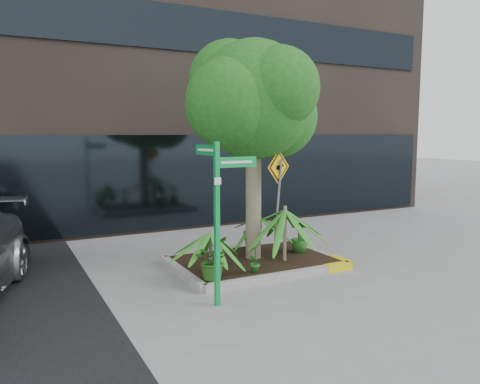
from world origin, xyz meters
name	(u,v)px	position (x,y,z in m)	size (l,w,h in m)	color
ground	(253,271)	(0.00, 0.00, 0.00)	(80.00, 80.00, 0.00)	gray
planter	(256,261)	(0.23, 0.27, 0.10)	(3.35, 2.36, 0.15)	#9E9E99
tree	(253,100)	(0.23, 0.42, 3.40)	(3.10, 2.75, 4.65)	gray
palm_front	(285,210)	(0.69, -0.08, 1.20)	(1.27, 1.27, 1.41)	gray
palm_left	(211,233)	(-0.96, -0.08, 0.89)	(0.89, 0.89, 0.99)	gray
palm_back	(257,217)	(0.53, 0.76, 0.92)	(0.93, 0.93, 1.03)	gray
shrub_a	(211,259)	(-1.15, -0.55, 0.51)	(0.65, 0.65, 0.73)	#224F16
shrub_b	(300,237)	(1.36, 0.34, 0.49)	(0.39, 0.39, 0.69)	#256A20
shrub_c	(255,257)	(-0.26, -0.55, 0.45)	(0.32, 0.32, 0.60)	#20611E
shrub_d	(253,229)	(0.63, 1.14, 0.58)	(0.47, 0.47, 0.85)	#255B1A
street_sign_post	(218,205)	(-1.39, -1.36, 1.61)	(0.77, 0.76, 2.61)	#0E9B40
cattle_sign	(278,186)	(0.59, 0.04, 1.68)	(0.66, 0.27, 2.26)	slate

